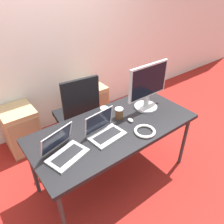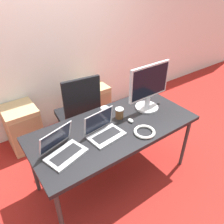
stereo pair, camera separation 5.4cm
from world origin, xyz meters
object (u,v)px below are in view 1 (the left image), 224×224
at_px(cabinet_right, 90,103).
at_px(coffee_cup_white, 104,111).
at_px(laptop_right, 104,131).
at_px(cabinet_left, 21,129).
at_px(laptop_left, 64,150).
at_px(coffee_cup_brown, 119,113).
at_px(office_chair, 78,121).
at_px(mouse, 130,120).
at_px(monitor, 148,87).
at_px(cable_coil, 145,131).

bearing_deg(cabinet_right, coffee_cup_white, -112.80).
bearing_deg(cabinet_right, laptop_right, -116.00).
height_order(cabinet_left, laptop_right, laptop_right).
distance_m(laptop_left, coffee_cup_brown, 0.73).
bearing_deg(laptop_right, office_chair, 81.06).
bearing_deg(laptop_left, cabinet_right, 50.13).
relative_size(mouse, coffee_cup_brown, 0.62).
bearing_deg(laptop_right, monitor, 9.62).
distance_m(office_chair, mouse, 0.87).
bearing_deg(mouse, office_chair, 105.77).
height_order(mouse, coffee_cup_brown, coffee_cup_brown).
bearing_deg(laptop_right, cabinet_right, 64.00).
xyz_separation_m(cabinet_left, laptop_right, (0.49, -1.20, 0.48)).
bearing_deg(mouse, laptop_left, -178.78).
height_order(office_chair, cable_coil, office_chair).
bearing_deg(office_chair, cabinet_left, 145.13).
distance_m(cabinet_right, cable_coil, 1.50).
bearing_deg(laptop_left, coffee_cup_brown, 11.36).
xyz_separation_m(cabinet_left, coffee_cup_brown, (0.78, -1.07, 0.49)).
distance_m(cabinet_right, laptop_left, 1.65).
bearing_deg(office_chair, mouse, -74.23).
height_order(cabinet_left, mouse, mouse).
xyz_separation_m(laptop_right, coffee_cup_white, (0.20, 0.28, -0.00)).
relative_size(laptop_left, mouse, 5.47).
height_order(laptop_left, monitor, monitor).
xyz_separation_m(cabinet_right, laptop_right, (-0.59, -1.20, 0.48)).
height_order(cabinet_left, coffee_cup_brown, coffee_cup_brown).
height_order(mouse, cable_coil, mouse).
relative_size(mouse, cable_coil, 0.33).
relative_size(cabinet_right, laptop_left, 1.56).
bearing_deg(laptop_left, monitor, 6.11).
height_order(cabinet_right, cable_coil, cable_coil).
bearing_deg(monitor, cable_coil, -136.01).
bearing_deg(office_chair, laptop_right, -98.94).
bearing_deg(coffee_cup_brown, laptop_left, -168.64).
height_order(office_chair, coffee_cup_white, office_chair).
xyz_separation_m(laptop_right, mouse, (0.34, 0.01, -0.03)).
bearing_deg(coffee_cup_white, monitor, -19.58).
bearing_deg(coffee_cup_white, office_chair, 98.53).
bearing_deg(mouse, monitor, 17.22).
bearing_deg(cable_coil, laptop_right, 148.02).
relative_size(office_chair, monitor, 2.04).
relative_size(cabinet_right, mouse, 8.55).
xyz_separation_m(cabinet_left, mouse, (0.83, -1.19, 0.45)).
xyz_separation_m(cabinet_left, monitor, (1.15, -1.09, 0.70)).
relative_size(office_chair, coffee_cup_brown, 9.54).
distance_m(laptop_right, cable_coil, 0.39).
bearing_deg(mouse, cabinet_right, 78.17).
bearing_deg(mouse, laptop_right, -177.92).
xyz_separation_m(coffee_cup_brown, cable_coil, (0.04, -0.34, -0.04)).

